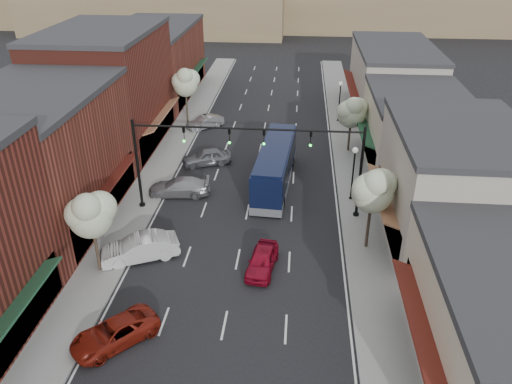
% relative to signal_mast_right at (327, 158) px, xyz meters
% --- Properties ---
extents(ground, '(160.00, 160.00, 0.00)m').
position_rel_signal_mast_right_xyz_m(ground, '(-5.62, -8.00, -4.62)').
color(ground, black).
rests_on(ground, ground).
extents(sidewalk_left, '(2.80, 73.00, 0.15)m').
position_rel_signal_mast_right_xyz_m(sidewalk_left, '(-14.02, 10.50, -4.55)').
color(sidewalk_left, gray).
rests_on(sidewalk_left, ground).
extents(sidewalk_right, '(2.80, 73.00, 0.15)m').
position_rel_signal_mast_right_xyz_m(sidewalk_right, '(2.78, 10.50, -4.55)').
color(sidewalk_right, gray).
rests_on(sidewalk_right, ground).
extents(curb_left, '(0.25, 73.00, 0.17)m').
position_rel_signal_mast_right_xyz_m(curb_left, '(-12.62, 10.50, -4.55)').
color(curb_left, gray).
rests_on(curb_left, ground).
extents(curb_right, '(0.25, 73.00, 0.17)m').
position_rel_signal_mast_right_xyz_m(curb_right, '(1.38, 10.50, -4.55)').
color(curb_right, gray).
rests_on(curb_right, ground).
extents(bldg_left_midnear, '(10.14, 14.10, 9.40)m').
position_rel_signal_mast_right_xyz_m(bldg_left_midnear, '(-19.85, -2.00, 0.03)').
color(bldg_left_midnear, brown).
rests_on(bldg_left_midnear, ground).
extents(bldg_left_midfar, '(10.14, 14.10, 10.90)m').
position_rel_signal_mast_right_xyz_m(bldg_left_midfar, '(-19.86, 12.00, 0.78)').
color(bldg_left_midfar, maroon).
rests_on(bldg_left_midfar, ground).
extents(bldg_left_far, '(10.14, 18.10, 8.40)m').
position_rel_signal_mast_right_xyz_m(bldg_left_far, '(-19.84, 28.00, -0.46)').
color(bldg_left_far, brown).
rests_on(bldg_left_far, ground).
extents(bldg_right_midnear, '(9.14, 12.10, 7.90)m').
position_rel_signal_mast_right_xyz_m(bldg_right_midnear, '(8.10, -2.00, -0.72)').
color(bldg_right_midnear, '#AA9E91').
rests_on(bldg_right_midnear, ground).
extents(bldg_right_midfar, '(9.14, 12.10, 6.40)m').
position_rel_signal_mast_right_xyz_m(bldg_right_midfar, '(8.08, 10.00, -1.46)').
color(bldg_right_midfar, beige).
rests_on(bldg_right_midfar, ground).
extents(bldg_right_far, '(9.14, 16.10, 7.40)m').
position_rel_signal_mast_right_xyz_m(bldg_right_far, '(8.09, 24.00, -0.96)').
color(bldg_right_far, '#AA9E91').
rests_on(bldg_right_far, ground).
extents(hill_near, '(50.00, 20.00, 8.00)m').
position_rel_signal_mast_right_xyz_m(hill_near, '(-30.62, 70.00, -0.62)').
color(hill_near, '#7A6647').
rests_on(hill_near, ground).
extents(signal_mast_right, '(8.22, 0.46, 7.00)m').
position_rel_signal_mast_right_xyz_m(signal_mast_right, '(0.00, 0.00, 0.00)').
color(signal_mast_right, black).
rests_on(signal_mast_right, ground).
extents(signal_mast_left, '(8.22, 0.46, 7.00)m').
position_rel_signal_mast_right_xyz_m(signal_mast_left, '(-11.24, 0.00, 0.00)').
color(signal_mast_left, black).
rests_on(signal_mast_left, ground).
extents(tree_right_near, '(2.85, 2.65, 5.95)m').
position_rel_signal_mast_right_xyz_m(tree_right_near, '(2.73, -4.05, -0.17)').
color(tree_right_near, '#47382B').
rests_on(tree_right_near, ground).
extents(tree_right_far, '(2.85, 2.65, 5.43)m').
position_rel_signal_mast_right_xyz_m(tree_right_far, '(2.73, 11.95, -0.63)').
color(tree_right_far, '#47382B').
rests_on(tree_right_far, ground).
extents(tree_left_near, '(2.85, 2.65, 5.69)m').
position_rel_signal_mast_right_xyz_m(tree_left_near, '(-13.87, -8.05, -0.40)').
color(tree_left_near, '#47382B').
rests_on(tree_left_near, ground).
extents(tree_left_far, '(2.85, 2.65, 6.13)m').
position_rel_signal_mast_right_xyz_m(tree_left_far, '(-13.87, 17.95, -0.02)').
color(tree_left_far, '#47382B').
rests_on(tree_left_far, ground).
extents(lamp_post_near, '(0.44, 0.44, 4.44)m').
position_rel_signal_mast_right_xyz_m(lamp_post_near, '(2.18, 2.50, -1.62)').
color(lamp_post_near, black).
rests_on(lamp_post_near, ground).
extents(lamp_post_far, '(0.44, 0.44, 4.44)m').
position_rel_signal_mast_right_xyz_m(lamp_post_far, '(2.18, 20.00, -1.62)').
color(lamp_post_far, black).
rests_on(lamp_post_far, ground).
extents(coach_bus, '(3.18, 11.14, 3.36)m').
position_rel_signal_mast_right_xyz_m(coach_bus, '(-3.82, 4.59, -2.86)').
color(coach_bus, black).
rests_on(coach_bus, ground).
extents(red_hatchback, '(2.11, 4.14, 1.35)m').
position_rel_signal_mast_right_xyz_m(red_hatchback, '(-3.98, -6.89, -3.95)').
color(red_hatchback, maroon).
rests_on(red_hatchback, ground).
extents(parked_car_a, '(4.64, 4.68, 1.25)m').
position_rel_signal_mast_right_xyz_m(parked_car_a, '(-10.99, -13.68, -4.00)').
color(parked_car_a, maroon).
rests_on(parked_car_a, ground).
extents(parked_car_b, '(5.17, 3.59, 1.61)m').
position_rel_signal_mast_right_xyz_m(parked_car_b, '(-11.82, -6.48, -3.81)').
color(parked_car_b, silver).
rests_on(parked_car_b, ground).
extents(parked_car_c, '(4.96, 2.38, 1.39)m').
position_rel_signal_mast_right_xyz_m(parked_car_c, '(-11.26, 2.21, -3.93)').
color(parked_car_c, '#9C9CA1').
rests_on(parked_car_c, ground).
extents(parked_car_d, '(4.63, 3.12, 1.46)m').
position_rel_signal_mast_right_xyz_m(parked_car_d, '(-10.09, 7.97, -3.89)').
color(parked_car_d, slate).
rests_on(parked_car_d, ground).
extents(parked_car_e, '(3.85, 3.73, 1.31)m').
position_rel_signal_mast_right_xyz_m(parked_car_e, '(-11.82, 16.88, -3.97)').
color(parked_car_e, '#9D9DA2').
rests_on(parked_car_e, ground).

